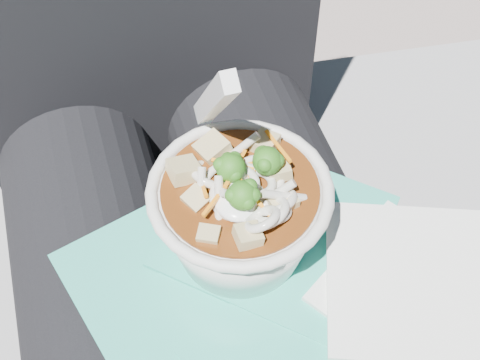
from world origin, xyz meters
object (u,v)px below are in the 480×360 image
object	(u,v)px
lap	(219,333)
udon_bowl	(240,210)
stone_ledge	(193,326)
person_body	(190,227)
plastic_bag	(242,293)

from	to	relation	value
lap	udon_bowl	size ratio (longest dim) A/B	2.61
stone_ledge	lap	distance (m)	0.32
lap	person_body	bearing A→B (deg)	90.00
lap	stone_ledge	bearing A→B (deg)	90.00
person_body	udon_bowl	world-z (taller)	person_body
lap	plastic_bag	bearing A→B (deg)	-39.20
stone_ledge	plastic_bag	bearing A→B (deg)	-84.30
lap	person_body	xyz separation A→B (m)	(-0.00, 0.09, 0.03)
stone_ledge	person_body	world-z (taller)	person_body
lap	plastic_bag	size ratio (longest dim) A/B	1.69
stone_ledge	lap	bearing A→B (deg)	-90.00
stone_ledge	person_body	size ratio (longest dim) A/B	1.03
lap	plastic_bag	xyz separation A→B (m)	(0.02, -0.01, 0.09)
person_body	udon_bowl	xyz separation A→B (m)	(0.03, -0.07, 0.11)
stone_ledge	person_body	distance (m)	0.32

